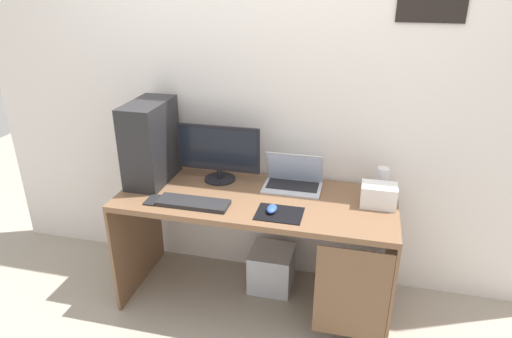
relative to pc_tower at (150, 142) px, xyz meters
The scene contains 13 objects.
ground_plane 1.24m from the pc_tower, ahead, with size 8.00×8.00×0.00m, color #9E9384.
wall_back 0.82m from the pc_tower, 23.13° to the left, with size 4.00×0.05×2.60m.
desk 0.83m from the pc_tower, ahead, with size 1.66×0.67×0.76m.
pc_tower is the anchor object (origin of this frame).
monitor 0.43m from the pc_tower, 12.57° to the left, with size 0.53×0.20×0.37m.
laptop 0.93m from the pc_tower, ahead, with size 0.36×0.23×0.22m.
speaker 1.45m from the pc_tower, ahead, with size 0.07×0.07×0.17m, color silver.
projector 1.42m from the pc_tower, ahead, with size 0.20×0.14×0.13m, color white.
keyboard 0.52m from the pc_tower, 35.45° to the right, with size 0.42×0.14×0.02m, color #232326.
mousepad 0.95m from the pc_tower, 16.14° to the right, with size 0.26×0.20×0.01m, color black.
mouse_left 0.90m from the pc_tower, 16.34° to the right, with size 0.06×0.10×0.03m, color #2D51B2.
cell_phone 0.39m from the pc_tower, 66.09° to the right, with size 0.07×0.13×0.01m, color #232326.
subwoofer 1.17m from the pc_tower, ahead, with size 0.28×0.28×0.28m, color #B7BCC6.
Camera 1 is at (0.57, -2.34, 1.99)m, focal length 31.55 mm.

